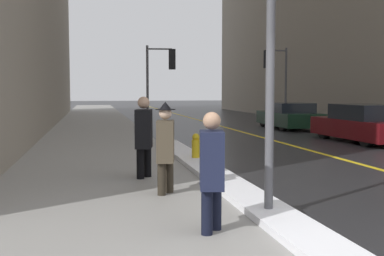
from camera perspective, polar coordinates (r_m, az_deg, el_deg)
ground_plane at (r=5.35m, az=13.48°, el=-14.54°), size 160.00×160.00×0.00m
sidewalk_slab at (r=19.64m, az=-11.18°, el=-0.69°), size 4.00×80.00×0.01m
road_centre_stripe at (r=20.59m, az=5.76°, el=-0.40°), size 0.16×80.00×0.00m
snow_bank_curb at (r=10.11m, az=2.04°, el=-5.09°), size 0.66×11.76×0.11m
lamp_post at (r=6.65m, az=9.31°, el=11.19°), size 0.28×0.28×4.11m
traffic_light_near at (r=21.58m, az=-3.49°, el=6.99°), size 1.31×0.33×3.73m
traffic_light_far at (r=24.98m, az=9.78°, el=6.91°), size 1.31×0.42×3.92m
pedestrian_in_glasses at (r=5.81m, az=2.34°, el=-4.56°), size 0.37×0.52×1.48m
pedestrian_in_fedora at (r=7.99m, az=-3.16°, el=-1.93°), size 0.37×0.71×1.55m
pedestrian_with_shoulder_bag at (r=9.50m, az=-5.73°, el=-0.62°), size 0.40×0.76×1.62m
parked_car_maroon at (r=17.30m, az=19.81°, el=0.43°), size 1.93×4.32×1.28m
parked_car_dark_green at (r=22.47m, az=11.44°, el=1.40°), size 1.88×4.25×1.19m
fire_hydrant at (r=11.66m, az=0.46°, el=-2.38°), size 0.20×0.20×0.70m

